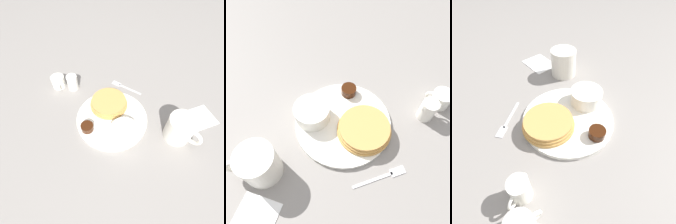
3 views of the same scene
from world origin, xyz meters
The scene contains 10 objects.
ground_plane centered at (0.00, 0.00, 0.00)m, with size 4.00×4.00×0.00m, color gray.
plate centered at (0.00, 0.00, 0.01)m, with size 0.26×0.26×0.01m.
pancake_stack centered at (0.03, 0.06, 0.03)m, with size 0.14×0.14×0.03m.
bowl centered at (-0.01, -0.08, 0.04)m, with size 0.10×0.10×0.05m.
syrup_cup centered at (-0.10, 0.01, 0.02)m, with size 0.04×0.04×0.02m.
butter_ramekin centered at (-0.03, -0.10, 0.03)m, with size 0.04×0.04×0.04m.
coffee_mug centered at (0.14, -0.19, 0.05)m, with size 0.09×0.13×0.10m.
creamer_pitcher_near centered at (-0.03, 0.23, 0.03)m, with size 0.04×0.07×0.07m.
creamer_pitcher_far centered at (-0.07, 0.28, 0.03)m, with size 0.06×0.08×0.05m.
fork centered at (0.14, 0.11, 0.00)m, with size 0.06×0.13×0.00m.
Camera 2 is at (0.29, -0.01, 0.54)m, focal length 35.00 mm.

